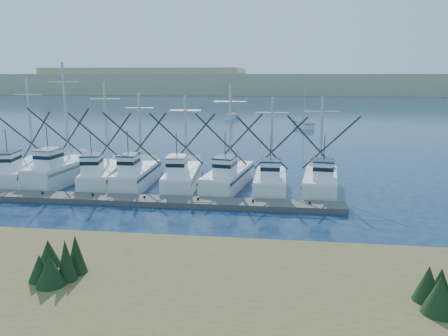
{
  "coord_description": "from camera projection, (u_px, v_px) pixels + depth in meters",
  "views": [
    {
      "loc": [
        0.23,
        -24.44,
        9.22
      ],
      "look_at": [
        -3.94,
        8.0,
        2.28
      ],
      "focal_mm": 35.0,
      "sensor_mm": 36.0,
      "label": 1
    }
  ],
  "objects": [
    {
      "name": "sailboat_far",
      "position": [
        232.0,
        116.0,
        95.74
      ],
      "size": [
        2.42,
        5.67,
        8.1
      ],
      "rotation": [
        0.0,
        0.0,
        -0.16
      ],
      "color": "white",
      "rests_on": "ground"
    },
    {
      "name": "dune_ridge",
      "position": [
        281.0,
        84.0,
        228.37
      ],
      "size": [
        360.0,
        60.0,
        10.0
      ],
      "primitive_type": "cube",
      "color": "tan",
      "rests_on": "ground"
    },
    {
      "name": "sailboat_near",
      "position": [
        304.0,
        125.0,
        78.69
      ],
      "size": [
        3.45,
        5.75,
        8.1
      ],
      "rotation": [
        0.0,
        0.0,
        0.33
      ],
      "color": "white",
      "rests_on": "ground"
    },
    {
      "name": "floating_dock",
      "position": [
        145.0,
        200.0,
        32.19
      ],
      "size": [
        29.1,
        1.94,
        0.39
      ],
      "primitive_type": "cube",
      "rotation": [
        0.0,
        0.0,
        0.0
      ],
      "color": "#57514E",
      "rests_on": "ground"
    },
    {
      "name": "trawler_fleet",
      "position": [
        154.0,
        175.0,
        36.94
      ],
      "size": [
        29.6,
        9.16,
        10.38
      ],
      "color": "white",
      "rests_on": "ground"
    },
    {
      "name": "shore_bank",
      "position": [
        60.0,
        299.0,
        16.79
      ],
      "size": [
        40.0,
        10.0,
        1.6
      ],
      "primitive_type": "cube",
      "color": "#4C422D",
      "rests_on": "ground"
    },
    {
      "name": "ground",
      "position": [
        273.0,
        236.0,
        25.66
      ],
      "size": [
        500.0,
        500.0,
        0.0
      ],
      "primitive_type": "plane",
      "color": "#0C1C35",
      "rests_on": "ground"
    }
  ]
}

